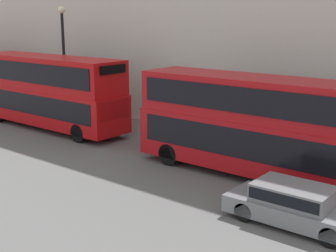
# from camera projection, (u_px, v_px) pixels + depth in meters

# --- Properties ---
(bus_leading) EXTENTS (2.59, 11.34, 4.16)m
(bus_leading) POSITION_uv_depth(u_px,v_px,m) (265.00, 124.00, 18.96)
(bus_leading) COLOR #A80F14
(bus_leading) RESTS_ON ground
(bus_second_in_queue) EXTENTS (2.59, 10.94, 4.27)m
(bus_second_in_queue) POSITION_uv_depth(u_px,v_px,m) (48.00, 89.00, 27.51)
(bus_second_in_queue) COLOR #B20C0F
(bus_second_in_queue) RESTS_ON ground
(car_dark_sedan) EXTENTS (1.81, 4.46, 1.32)m
(car_dark_sedan) POSITION_uv_depth(u_px,v_px,m) (295.00, 204.00, 14.98)
(car_dark_sedan) COLOR slate
(car_dark_sedan) RESTS_ON ground
(street_lamp) EXTENTS (0.44, 0.44, 7.13)m
(street_lamp) POSITION_uv_depth(u_px,v_px,m) (64.00, 52.00, 29.03)
(street_lamp) COLOR black
(street_lamp) RESTS_ON ground
(pedestrian) EXTENTS (0.36, 0.36, 1.79)m
(pedestrian) POSITION_uv_depth(u_px,v_px,m) (305.00, 148.00, 20.75)
(pedestrian) COLOR #26262D
(pedestrian) RESTS_ON ground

